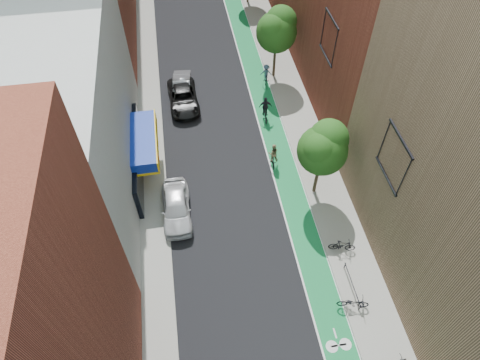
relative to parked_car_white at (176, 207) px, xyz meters
name	(u,v)px	position (x,y,z in m)	size (l,w,h in m)	color
ground	(266,339)	(4.39, -9.63, -0.83)	(160.00, 160.00, 0.00)	black
bike_lane	(253,65)	(8.39, 16.37, -0.82)	(2.00, 68.00, 0.01)	#157A43
sidewalk_left	(148,75)	(-1.61, 16.37, -0.75)	(2.00, 68.00, 0.15)	gray
sidewalk_right	(278,62)	(10.89, 16.37, -0.75)	(3.00, 68.00, 0.15)	gray
building_left_near_red	(3,339)	(-6.61, -10.63, 7.17)	(8.00, 10.00, 16.00)	maroon
building_left_white	(60,119)	(-6.61, 4.37, 5.17)	(8.00, 20.00, 12.00)	silver
tree_near	(324,147)	(10.04, 0.39, 3.83)	(3.40, 3.36, 6.42)	#332619
tree_mid	(277,29)	(10.04, 14.39, 4.06)	(3.55, 3.53, 6.74)	#332619
parked_car_white	(176,207)	(0.00, 0.00, 0.00)	(1.95, 4.85, 1.65)	silver
parked_car_black	(183,98)	(1.39, 11.72, -0.09)	(2.46, 5.33, 1.48)	black
parked_car_silver	(182,88)	(1.39, 13.14, -0.10)	(1.53, 4.40, 1.45)	gray
cyclist_lane_near	(273,156)	(7.59, 3.58, 0.03)	(0.83, 1.59, 1.99)	black
cyclist_lane_mid	(265,111)	(8.06, 8.78, 0.00)	(1.10, 1.83, 2.17)	black
cyclist_lane_far	(266,76)	(9.09, 13.49, 0.01)	(1.13, 1.90, 1.94)	black
parked_bike_mid	(342,246)	(10.39, -4.74, -0.15)	(0.49, 1.75, 1.05)	black
parked_bike_far	(353,303)	(9.82, -8.57, -0.18)	(0.66, 1.88, 0.99)	black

